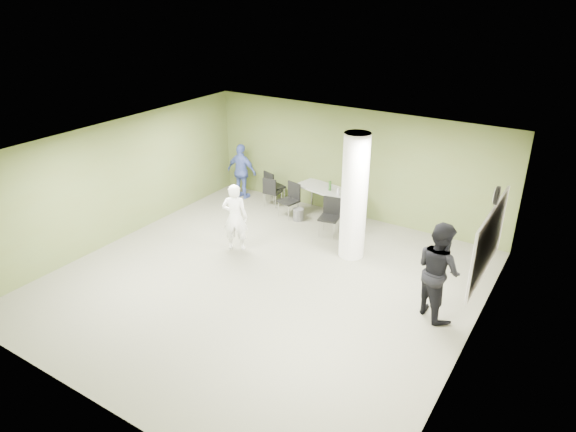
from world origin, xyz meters
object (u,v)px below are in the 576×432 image
Objects in this scene: folding_table at (326,190)px; woman_white at (235,217)px; man_blue at (242,172)px; chair_back_left at (272,185)px; man_black at (438,270)px.

woman_white is (-0.86, -2.69, 0.07)m from folding_table.
folding_table is 1.10× the size of man_blue.
man_black reaches higher than chair_back_left.
folding_table is at bearing -179.06° from man_blue.
man_black is at bearing -24.92° from folding_table.
folding_table is at bearing -133.10° from woman_white.
man_black is (5.42, -2.79, 0.40)m from chair_back_left.
man_blue reaches higher than folding_table.
man_blue is (-0.90, -0.17, 0.26)m from chair_back_left.
woman_white is at bearing 36.62° from man_black.
woman_white reaches higher than man_blue.
man_blue is (-1.73, 2.54, -0.01)m from woman_white.
man_blue is (-6.33, 2.62, -0.14)m from man_black.
man_black is at bearing 171.55° from chair_back_left.
woman_white reaches higher than folding_table.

